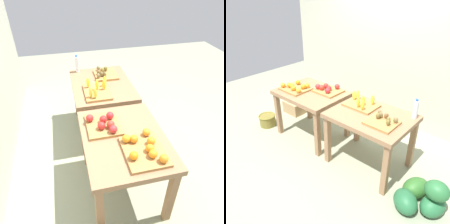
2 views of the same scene
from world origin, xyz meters
The scene contains 9 objects.
ground_plane centered at (0.00, 0.00, 0.00)m, with size 8.00×8.00×0.00m, color gray.
display_table_left centered at (-0.56, 0.00, 0.67)m, with size 1.04×0.80×0.79m.
display_table_right centered at (0.56, 0.00, 0.67)m, with size 1.04×0.80×0.79m.
orange_bin centered at (-0.79, -0.12, 0.83)m, with size 0.45×0.36×0.11m.
apple_bin centered at (-0.36, 0.16, 0.83)m, with size 0.41×0.35×0.11m.
banana_crate centered at (0.32, 0.11, 0.83)m, with size 0.44×0.32×0.17m.
kiwi_bin centered at (0.78, -0.09, 0.82)m, with size 0.36×0.32×0.10m.
water_bottle centered at (1.01, 0.28, 0.91)m, with size 0.06×0.06×0.26m.
watermelon_pile centered at (1.43, -0.24, 0.16)m, with size 0.62×0.66×0.46m.
Camera 1 is at (-2.07, 0.48, 2.22)m, focal length 34.99 mm.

